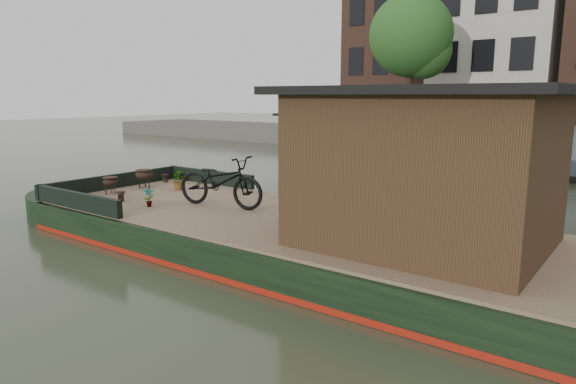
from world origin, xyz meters
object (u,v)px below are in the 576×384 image
Objects in this scene: brazier_front at (111,186)px; brazier_rear at (144,179)px; bicycle at (220,181)px; dinghy at (399,165)px; potted_plant_a at (149,197)px; cabin at (427,165)px.

brazier_rear is (-0.04, 1.01, 0.03)m from brazier_front.
bicycle is 0.65× the size of dinghy.
potted_plant_a reaches higher than dinghy.
brazier_rear is at bearing 179.53° from dinghy.
potted_plant_a is 1.89m from brazier_front.
brazier_front is at bearing 168.91° from potted_plant_a.
brazier_front is 1.01m from brazier_rear.
potted_plant_a is at bearing -11.09° from brazier_front.
bicycle is (-4.42, -0.00, -0.69)m from cabin.
brazier_rear is at bearing 144.06° from potted_plant_a.
cabin reaches higher than brazier_rear.
brazier_rear is (-1.90, 1.38, 0.03)m from potted_plant_a.
brazier_front is at bearing -179.08° from dinghy.
brazier_rear reaches higher than dinghy.
bicycle is 5.13× the size of potted_plant_a.
brazier_front is 11.26m from dinghy.
bicycle is 3.16m from brazier_rear.
brazier_front is (-7.49, -0.54, -1.02)m from cabin.
bicycle is 1.55m from potted_plant_a.
potted_plant_a is at bearing -169.52° from dinghy.
brazier_rear is at bearing 92.49° from brazier_front.
potted_plant_a is 0.13× the size of dinghy.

